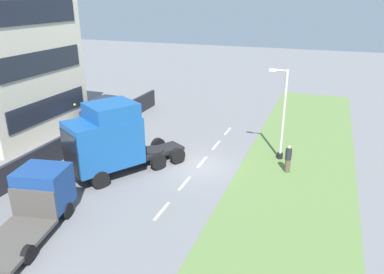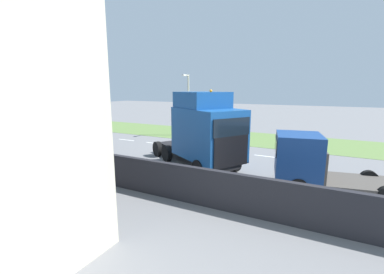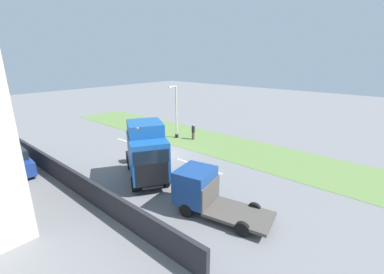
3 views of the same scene
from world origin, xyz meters
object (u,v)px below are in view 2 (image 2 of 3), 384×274
object	(u,v)px
parked_car	(6,159)
lamp_post	(188,109)
flatbed_truck	(308,160)
lorry_cab	(205,131)
pedestrian	(209,127)

from	to	relation	value
parked_car	lamp_post	size ratio (longest dim) A/B	0.73
flatbed_truck	lorry_cab	bearing A→B (deg)	74.80
lamp_post	pedestrian	xyz separation A→B (m)	(-0.78, 1.94, -1.81)
flatbed_truck	pedestrian	size ratio (longest dim) A/B	3.35
lorry_cab	flatbed_truck	bearing A→B (deg)	117.36
flatbed_truck	lamp_post	distance (m)	15.21
lorry_cab	pedestrian	bearing A→B (deg)	-126.09
flatbed_truck	parked_car	xyz separation A→B (m)	(5.69, -14.42, -0.38)
flatbed_truck	pedestrian	xyz separation A→B (m)	(-10.50, -9.68, -0.50)
lamp_post	pedestrian	size ratio (longest dim) A/B	3.38
lorry_cab	lamp_post	xyz separation A→B (m)	(-9.31, -6.06, 0.42)
lamp_post	parked_car	bearing A→B (deg)	-10.30
flatbed_truck	lamp_post	size ratio (longest dim) A/B	0.99
flatbed_truck	parked_car	bearing A→B (deg)	100.61
parked_car	pedestrian	xyz separation A→B (m)	(-16.19, 4.74, -0.12)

